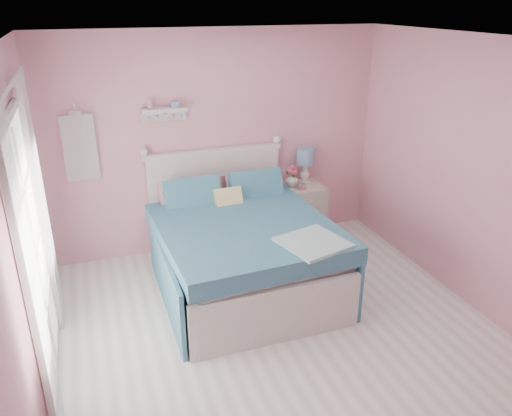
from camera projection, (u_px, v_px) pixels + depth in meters
floor at (289, 347)px, 4.47m from camera, size 4.50×4.50×0.00m
room_shell at (295, 181)px, 3.85m from camera, size 4.50×4.50×4.50m
bed at (241, 250)px, 5.30m from camera, size 1.78×2.19×1.25m
nightstand at (302, 212)px, 6.36m from camera, size 0.50×0.49×0.72m
table_lamp at (305, 159)px, 6.22m from camera, size 0.22×0.22×0.45m
vase at (292, 180)px, 6.17m from camera, size 0.22×0.22×0.18m
teacup at (302, 187)px, 6.09m from camera, size 0.11×0.11×0.07m
roses at (292, 170)px, 6.12m from camera, size 0.14×0.11×0.12m
wall_shelf at (164, 111)px, 5.50m from camera, size 0.50×0.15×0.25m
hanging_dress at (80, 148)px, 5.34m from camera, size 0.34×0.03×0.72m
french_door at (34, 256)px, 3.79m from camera, size 0.04×1.32×2.16m
curtain_near at (33, 294)px, 3.12m from camera, size 0.04×0.40×2.32m
curtain_far at (43, 207)px, 4.41m from camera, size 0.04×0.40×2.32m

